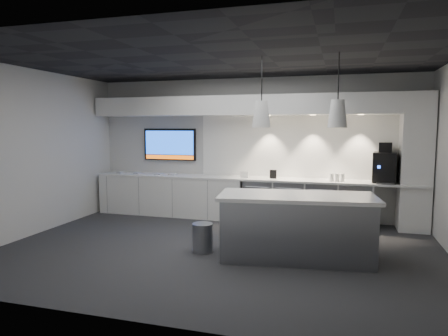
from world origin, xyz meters
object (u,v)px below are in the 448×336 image
(wall_tv, at_px, (170,144))
(island, at_px, (296,226))
(bin, at_px, (203,238))
(coffee_machine, at_px, (385,166))

(wall_tv, height_order, island, wall_tv)
(wall_tv, xyz_separation_m, bin, (1.70, -2.61, -1.33))
(island, xyz_separation_m, bin, (-1.45, -0.09, -0.26))
(wall_tv, relative_size, island, 0.52)
(island, relative_size, bin, 5.25)
(island, bearing_deg, wall_tv, 134.24)
(wall_tv, bearing_deg, bin, -56.96)
(island, distance_m, bin, 1.47)
(island, height_order, coffee_machine, coffee_machine)
(coffee_machine, bearing_deg, wall_tv, -175.25)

